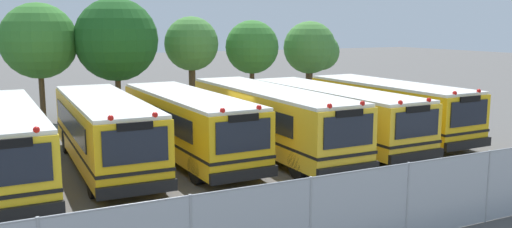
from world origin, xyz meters
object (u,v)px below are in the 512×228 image
at_px(school_bus_0, 2,141).
at_px(school_bus_3, 269,117).
at_px(tree_4, 251,45).
at_px(traffic_cone, 286,226).
at_px(school_bus_1, 105,129).
at_px(tree_2, 114,40).
at_px(school_bus_5, 389,107).
at_px(school_bus_4, 331,113).
at_px(school_bus_2, 188,123).
at_px(tree_3, 191,43).
at_px(tree_1, 40,40).
at_px(tree_5, 313,49).

relative_size(school_bus_0, school_bus_3, 0.94).
relative_size(tree_4, traffic_cone, 11.52).
height_order(school_bus_1, tree_2, tree_2).
distance_m(school_bus_0, school_bus_5, 16.76).
height_order(school_bus_3, school_bus_4, school_bus_3).
height_order(school_bus_2, tree_3, tree_3).
xyz_separation_m(school_bus_2, tree_3, (4.36, 11.47, 2.72)).
height_order(school_bus_0, school_bus_5, school_bus_5).
bearing_deg(school_bus_2, school_bus_1, -3.17).
height_order(school_bus_2, traffic_cone, school_bus_2).
xyz_separation_m(tree_1, tree_2, (3.79, -0.89, -0.02)).
xyz_separation_m(tree_4, tree_5, (4.72, 0.09, -0.32)).
xyz_separation_m(school_bus_4, traffic_cone, (-7.24, -8.55, -1.15)).
xyz_separation_m(school_bus_1, traffic_cone, (2.74, -8.81, -1.21)).
relative_size(school_bus_4, school_bus_5, 1.13).
distance_m(tree_1, tree_3, 8.65).
distance_m(tree_1, tree_2, 3.89).
bearing_deg(tree_5, school_bus_1, -145.35).
bearing_deg(school_bus_5, tree_4, -83.31).
bearing_deg(tree_4, school_bus_3, -112.72).
xyz_separation_m(school_bus_1, tree_5, (16.30, 11.26, 2.20)).
bearing_deg(tree_2, school_bus_4, -56.00).
bearing_deg(traffic_cone, school_bus_5, 39.01).
relative_size(school_bus_2, traffic_cone, 20.57).
bearing_deg(school_bus_4, school_bus_2, -2.68).
bearing_deg(school_bus_3, school_bus_5, -178.64).
bearing_deg(school_bus_1, tree_1, -83.76).
height_order(tree_2, tree_4, tree_2).
height_order(school_bus_3, tree_5, tree_5).
bearing_deg(tree_4, traffic_cone, -113.85).
xyz_separation_m(school_bus_5, tree_3, (-5.66, 11.67, 2.73)).
bearing_deg(school_bus_5, school_bus_0, -1.23).
xyz_separation_m(school_bus_4, tree_5, (6.31, 11.52, 2.26)).
relative_size(school_bus_4, traffic_cone, 22.32).
xyz_separation_m(school_bus_0, school_bus_4, (13.48, 0.16, -0.04)).
bearing_deg(tree_3, tree_4, -3.00).
bearing_deg(school_bus_3, tree_3, -94.55).
relative_size(school_bus_2, tree_1, 1.54).
distance_m(school_bus_1, tree_3, 13.95).
bearing_deg(school_bus_4, tree_1, -47.79).
relative_size(school_bus_0, tree_5, 1.91).
relative_size(school_bus_5, tree_1, 1.47).
distance_m(school_bus_4, tree_1, 16.31).
xyz_separation_m(school_bus_4, school_bus_5, (3.28, -0.03, 0.04)).
bearing_deg(school_bus_4, tree_4, -99.21).
relative_size(school_bus_0, tree_3, 1.83).
height_order(school_bus_0, school_bus_3, school_bus_3).
height_order(school_bus_3, school_bus_5, school_bus_3).
bearing_deg(tree_3, school_bus_2, -110.80).
relative_size(tree_5, traffic_cone, 11.42).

